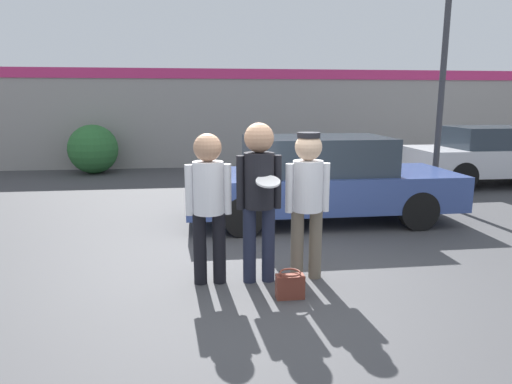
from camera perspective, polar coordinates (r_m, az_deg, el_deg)
The scene contains 10 objects.
ground_plane at distance 5.51m, azimuth 0.65°, elevation -10.77°, with size 56.00×56.00×0.00m, color #3F3F42.
storefront_building at distance 14.42m, azimuth -4.61°, elevation 9.24°, with size 24.00×0.22×3.01m.
person_left at distance 5.12m, azimuth -5.96°, elevation -0.46°, with size 0.52×0.35×1.73m.
person_middle_with_frisbee at distance 5.12m, azimuth 0.38°, elevation 0.57°, with size 0.51×0.55×1.84m.
person_right at distance 5.27m, azimuth 6.45°, elevation -0.01°, with size 0.52×0.35×1.72m.
parked_car_near at distance 7.97m, azimuth 7.89°, elevation 1.60°, with size 4.60×1.78×1.47m.
parked_car_far at distance 12.82m, azimuth 27.72°, elevation 4.12°, with size 4.32×1.81×1.44m.
street_lamp at distance 10.19m, azimuth 23.98°, elevation 20.95°, with size 1.27×0.35×6.49m.
shrub at distance 13.89m, azimuth -19.69°, elevation 5.07°, with size 1.40×1.40×1.40m.
handbag at distance 4.97m, azimuth 4.28°, elevation -11.55°, with size 0.30×0.23×0.30m.
Camera 1 is at (-0.72, -5.05, 2.08)m, focal length 32.00 mm.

